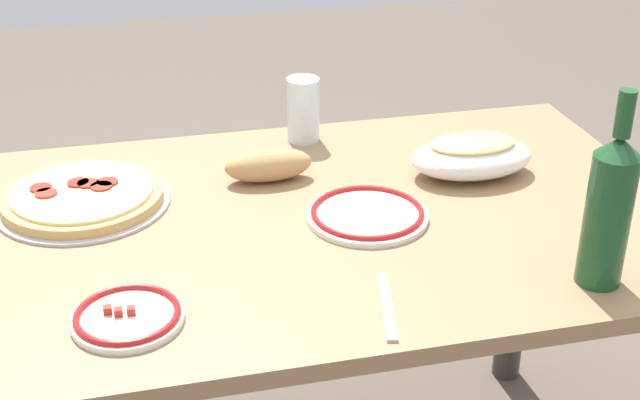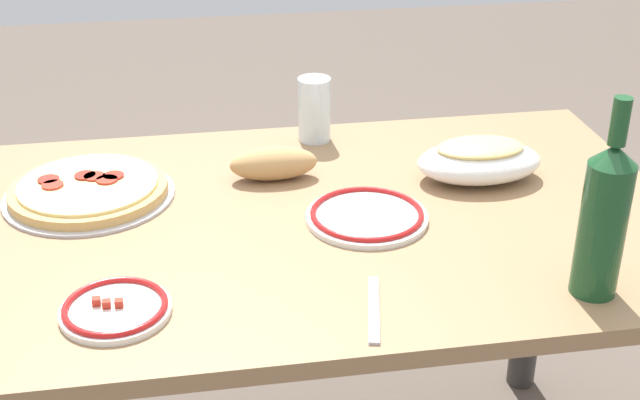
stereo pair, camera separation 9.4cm
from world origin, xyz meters
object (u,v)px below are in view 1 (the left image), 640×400
water_glass (303,110)px  wine_bottle (609,208)px  baked_pasta_dish (472,155)px  side_plate_near (127,316)px  pepperoni_pizza (83,197)px  side_plate_far (367,214)px  dining_table (320,275)px  bread_loaf (268,165)px

water_glass → wine_bottle: bearing=116.5°
baked_pasta_dish → side_plate_near: baked_pasta_dish is taller
wine_bottle → water_glass: 0.73m
pepperoni_pizza → side_plate_near: (-0.06, 0.39, -0.01)m
pepperoni_pizza → side_plate_far: (-0.49, 0.17, -0.01)m
dining_table → water_glass: size_ratio=9.58×
pepperoni_pizza → bread_loaf: (-0.35, -0.02, 0.02)m
dining_table → baked_pasta_dish: bearing=-163.3°
side_plate_far → bread_loaf: bread_loaf is taller
pepperoni_pizza → water_glass: size_ratio=2.31×
side_plate_near → bread_loaf: bearing=-124.3°
pepperoni_pizza → bread_loaf: 0.35m
pepperoni_pizza → wine_bottle: size_ratio=1.00×
baked_pasta_dish → side_plate_far: baked_pasta_dish is taller
bread_loaf → baked_pasta_dish: bearing=170.4°
wine_bottle → side_plate_near: (0.71, -0.06, -0.12)m
pepperoni_pizza → water_glass: bearing=-156.4°
side_plate_near → pepperoni_pizza: bearing=-80.9°
dining_table → bread_loaf: bread_loaf is taller
dining_table → baked_pasta_dish: size_ratio=5.39×
baked_pasta_dish → bread_loaf: bearing=-9.6°
wine_bottle → bread_loaf: wine_bottle is taller
dining_table → side_plate_far: bearing=158.1°
pepperoni_pizza → side_plate_near: pepperoni_pizza is taller
dining_table → wine_bottle: 0.54m
wine_bottle → side_plate_near: 0.72m
wine_bottle → side_plate_near: bearing=-4.7°
pepperoni_pizza → side_plate_near: 0.40m
baked_pasta_dish → side_plate_near: (0.67, 0.35, -0.03)m
side_plate_near → side_plate_far: size_ratio=0.76×
side_plate_near → side_plate_far: 0.48m
baked_pasta_dish → side_plate_far: bearing=27.5°
pepperoni_pizza → side_plate_far: bearing=160.6°
side_plate_near → dining_table: bearing=-143.9°
dining_table → water_glass: bearing=-97.5°
pepperoni_pizza → wine_bottle: bearing=149.9°
baked_pasta_dish → wine_bottle: size_ratio=0.77×
pepperoni_pizza → baked_pasta_dish: baked_pasta_dish is taller
baked_pasta_dish → bread_loaf: baked_pasta_dish is taller
side_plate_far → water_glass: bearing=-84.8°
baked_pasta_dish → side_plate_far: 0.28m
wine_bottle → water_glass: wine_bottle is taller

